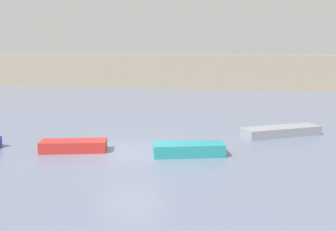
% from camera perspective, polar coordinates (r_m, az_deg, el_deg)
% --- Properties ---
extents(ground_plane, '(120.00, 120.00, 0.00)m').
position_cam_1_polar(ground_plane, '(17.47, -5.03, -4.88)').
color(ground_plane, slate).
extents(embankment_wall, '(80.00, 1.20, 3.35)m').
position_cam_1_polar(embankment_wall, '(41.63, 3.78, 5.92)').
color(embankment_wall, gray).
rests_on(embankment_wall, ground_plane).
extents(rowboat_red, '(2.83, 1.59, 0.46)m').
position_cam_1_polar(rowboat_red, '(17.82, -12.65, -4.03)').
color(rowboat_red, red).
rests_on(rowboat_red, ground_plane).
extents(rowboat_teal, '(2.97, 1.73, 0.48)m').
position_cam_1_polar(rowboat_teal, '(16.81, 2.82, -4.58)').
color(rowboat_teal, teal).
rests_on(rowboat_teal, ground_plane).
extents(rowboat_grey, '(3.93, 2.87, 0.43)m').
position_cam_1_polar(rowboat_grey, '(21.07, 15.02, -2.06)').
color(rowboat_grey, gray).
rests_on(rowboat_grey, ground_plane).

